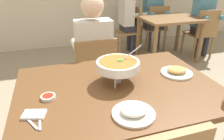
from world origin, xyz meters
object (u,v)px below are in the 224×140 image
at_px(rice_plate, 134,112).
at_px(dining_table_main, 118,98).
at_px(diner_main, 93,51).
at_px(dining_table_far, 169,25).
at_px(chair_diner_main, 95,72).
at_px(patron_bg_left, 204,17).
at_px(patron_bg_middle, 128,15).
at_px(patron_bg_right, 153,13).
at_px(sauce_dish, 48,97).
at_px(chair_bg_left, 203,31).
at_px(chair_bg_middle, 130,28).
at_px(appetizer_plate, 177,71).
at_px(chair_bg_right, 156,25).
at_px(curry_bowl, 118,65).

bearing_deg(rice_plate, dining_table_main, 85.69).
xyz_separation_m(diner_main, dining_table_far, (1.63, 1.18, -0.11)).
xyz_separation_m(chair_diner_main, dining_table_far, (1.63, 1.21, 0.12)).
height_order(chair_diner_main, patron_bg_left, patron_bg_left).
height_order(dining_table_main, chair_diner_main, chair_diner_main).
distance_m(patron_bg_middle, patron_bg_right, 0.56).
relative_size(rice_plate, sauce_dish, 2.67).
height_order(sauce_dish, patron_bg_right, patron_bg_right).
bearing_deg(sauce_dish, dining_table_main, 3.05).
height_order(patron_bg_left, patron_bg_right, same).
distance_m(sauce_dish, chair_bg_left, 3.35).
distance_m(rice_plate, chair_bg_middle, 3.06).
relative_size(appetizer_plate, chair_bg_middle, 0.27).
xyz_separation_m(sauce_dish, patron_bg_right, (2.08, 2.59, -0.04)).
bearing_deg(sauce_dish, chair_bg_right, 50.17).
relative_size(curry_bowl, dining_table_far, 0.33).
height_order(rice_plate, appetizer_plate, same).
xyz_separation_m(dining_table_main, appetizer_plate, (0.49, 0.04, 0.12)).
distance_m(rice_plate, patron_bg_right, 3.33).
height_order(curry_bowl, patron_bg_right, patron_bg_right).
relative_size(sauce_dish, chair_bg_middle, 0.10).
distance_m(chair_diner_main, appetizer_plate, 0.93).
relative_size(rice_plate, dining_table_far, 0.24).
distance_m(rice_plate, appetizer_plate, 0.63).
bearing_deg(sauce_dish, curry_bowl, 9.05).
bearing_deg(patron_bg_left, rice_plate, -135.52).
bearing_deg(dining_table_far, chair_bg_right, 87.13).
bearing_deg(diner_main, sauce_dish, -119.33).
bearing_deg(dining_table_main, chair_bg_right, 56.71).
relative_size(appetizer_plate, dining_table_far, 0.24).
xyz_separation_m(dining_table_main, curry_bowl, (0.01, 0.05, 0.23)).
distance_m(dining_table_main, chair_bg_right, 3.03).
relative_size(sauce_dish, chair_bg_left, 0.10).
height_order(rice_plate, dining_table_far, rice_plate).
bearing_deg(curry_bowl, appetizer_plate, -1.53).
bearing_deg(diner_main, chair_bg_left, 25.04).
xyz_separation_m(dining_table_main, patron_bg_middle, (1.05, 2.52, 0.07)).
distance_m(appetizer_plate, chair_bg_right, 2.77).
bearing_deg(curry_bowl, sauce_dish, -170.95).
relative_size(chair_diner_main, chair_bg_middle, 1.00).
distance_m(diner_main, chair_bg_middle, 2.03).
xyz_separation_m(chair_diner_main, sauce_dish, (-0.47, -0.80, 0.27)).
bearing_deg(rice_plate, patron_bg_left, 44.48).
xyz_separation_m(chair_bg_left, patron_bg_middle, (-1.22, 0.65, 0.24)).
bearing_deg(rice_plate, chair_bg_right, 59.49).
height_order(patron_bg_middle, patron_bg_right, same).
relative_size(sauce_dish, patron_bg_middle, 0.07).
xyz_separation_m(sauce_dish, patron_bg_middle, (1.52, 2.55, -0.04)).
xyz_separation_m(dining_table_far, chair_bg_middle, (-0.54, 0.51, -0.12)).
height_order(diner_main, chair_bg_left, diner_main).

